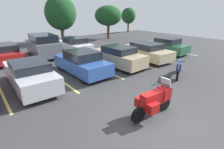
# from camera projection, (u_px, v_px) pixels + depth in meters

# --- Properties ---
(ground) EXTENTS (44.00, 44.00, 0.10)m
(ground) POSITION_uv_depth(u_px,v_px,m) (160.00, 122.00, 6.57)
(ground) COLOR #38383A
(motorcycle_touring) EXTENTS (2.08, 0.88, 1.45)m
(motorcycle_touring) POSITION_uv_depth(u_px,v_px,m) (154.00, 100.00, 6.66)
(motorcycle_touring) COLOR black
(motorcycle_touring) RESTS_ON ground
(motorcycle_second) EXTENTS (2.00, 1.14, 1.27)m
(motorcycle_second) POSITION_uv_depth(u_px,v_px,m) (179.00, 68.00, 10.77)
(motorcycle_second) COLOR black
(motorcycle_second) RESTS_ON ground
(parking_stripes) EXTENTS (24.05, 4.92, 0.01)m
(parking_stripes) POSITION_uv_depth(u_px,v_px,m) (59.00, 79.00, 10.46)
(parking_stripes) COLOR #EAE066
(parking_stripes) RESTS_ON ground
(car_silver) EXTENTS (1.86, 4.70, 1.44)m
(car_silver) POSITION_uv_depth(u_px,v_px,m) (30.00, 74.00, 9.16)
(car_silver) COLOR #B7B7BC
(car_silver) RESTS_ON ground
(car_blue) EXTENTS (1.93, 4.42, 1.50)m
(car_blue) POSITION_uv_depth(u_px,v_px,m) (82.00, 63.00, 11.17)
(car_blue) COLOR #2D519E
(car_blue) RESTS_ON ground
(car_tan) EXTENTS (2.02, 4.36, 1.47)m
(car_tan) POSITION_uv_depth(u_px,v_px,m) (118.00, 57.00, 12.60)
(car_tan) COLOR tan
(car_tan) RESTS_ON ground
(car_champagne) EXTENTS (2.11, 4.57, 1.38)m
(car_champagne) POSITION_uv_depth(u_px,v_px,m) (146.00, 51.00, 14.35)
(car_champagne) COLOR #C1B289
(car_champagne) RESTS_ON ground
(car_green) EXTENTS (2.07, 4.35, 1.43)m
(car_green) POSITION_uv_depth(u_px,v_px,m) (165.00, 46.00, 16.54)
(car_green) COLOR #235638
(car_green) RESTS_ON ground
(car_far_red) EXTENTS (2.16, 4.50, 1.40)m
(car_far_red) POSITION_uv_depth(u_px,v_px,m) (4.00, 53.00, 13.74)
(car_far_red) COLOR maroon
(car_far_red) RESTS_ON ground
(car_far_grey) EXTENTS (2.15, 4.58, 1.96)m
(car_far_grey) POSITION_uv_depth(u_px,v_px,m) (43.00, 45.00, 15.19)
(car_far_grey) COLOR slate
(car_far_grey) RESTS_ON ground
(car_far_white) EXTENTS (1.95, 4.65, 1.41)m
(car_far_white) POSITION_uv_depth(u_px,v_px,m) (75.00, 45.00, 16.98)
(car_far_white) COLOR white
(car_far_white) RESTS_ON ground
(tree_left) EXTENTS (3.68, 3.68, 5.51)m
(tree_left) POSITION_uv_depth(u_px,v_px,m) (61.00, 13.00, 20.90)
(tree_left) COLOR #4C3823
(tree_left) RESTS_ON ground
(tree_far_right) EXTENTS (2.55, 2.55, 4.23)m
(tree_far_right) POSITION_uv_depth(u_px,v_px,m) (128.00, 16.00, 31.67)
(tree_far_right) COLOR #4C3823
(tree_far_right) RESTS_ON ground
(tree_center_right) EXTENTS (3.68, 3.68, 4.45)m
(tree_center_right) POSITION_uv_depth(u_px,v_px,m) (108.00, 16.00, 24.01)
(tree_center_right) COLOR #4C3823
(tree_center_right) RESTS_ON ground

